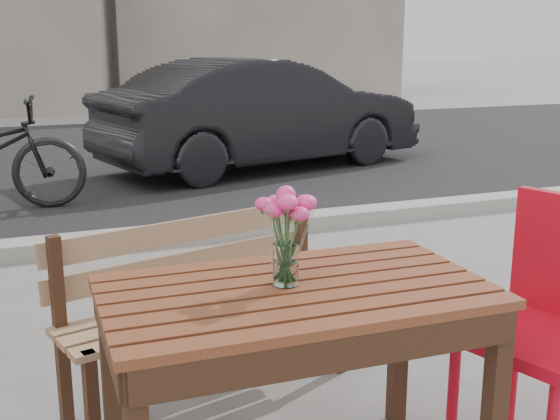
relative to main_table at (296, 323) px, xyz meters
name	(u,v)px	position (x,y,z in m)	size (l,w,h in m)	color
street	(104,188)	(0.06, 5.19, -0.59)	(30.00, 8.12, 0.12)	black
main_table	(296,323)	(0.00, 0.00, 0.00)	(1.23, 0.73, 0.75)	maroon
main_bench	(201,284)	(-0.09, 0.83, -0.14)	(1.34, 0.69, 0.80)	#966A4D
red_chair	(552,312)	(0.95, -0.10, -0.07)	(0.60, 0.60, 0.96)	#BA0A1C
main_vase	(286,224)	(-0.02, 0.03, 0.32)	(0.17, 0.17, 0.32)	white
parked_car	(262,114)	(2.01, 5.85, 0.02)	(1.35, 3.88, 1.28)	black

